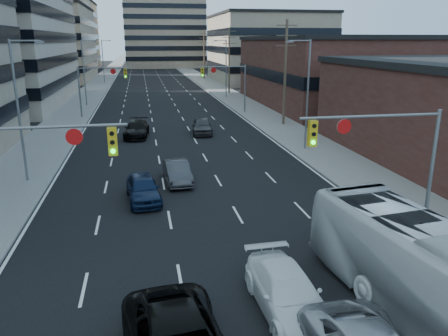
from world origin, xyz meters
TOP-DOWN VIEW (x-y plane):
  - road_surface at (0.00, 130.00)m, footprint 18.00×300.00m
  - sidewalk_left at (-11.50, 130.00)m, footprint 5.00×300.00m
  - sidewalk_right at (11.50, 130.00)m, footprint 5.00×300.00m
  - office_left_far at (-24.00, 100.00)m, footprint 20.00×30.00m
  - storefront_right_mid at (24.00, 50.00)m, footprint 20.00×30.00m
  - office_right_far at (25.00, 88.00)m, footprint 22.00×28.00m
  - bg_block_left at (-28.00, 140.00)m, footprint 24.00×24.00m
  - bg_block_right at (32.00, 130.00)m, footprint 22.00×22.00m
  - signal_near_left at (-7.45, 8.00)m, footprint 6.59×0.33m
  - signal_near_right at (7.45, 8.00)m, footprint 6.59×0.33m
  - signal_far_left at (-7.68, 45.00)m, footprint 6.09×0.33m
  - signal_far_right at (7.68, 45.00)m, footprint 6.09×0.33m
  - utility_pole_block at (12.20, 36.00)m, footprint 2.20×0.28m
  - utility_pole_midblock at (12.20, 66.00)m, footprint 2.20×0.28m
  - utility_pole_distant at (12.20, 96.00)m, footprint 2.20×0.28m
  - streetlight_left_near at (-10.34, 20.00)m, footprint 2.03×0.22m
  - streetlight_left_mid at (-10.34, 55.00)m, footprint 2.03×0.22m
  - streetlight_left_far at (-10.34, 90.00)m, footprint 2.03×0.22m
  - streetlight_right_near at (10.34, 25.00)m, footprint 2.03×0.22m
  - streetlight_right_far at (10.34, 60.00)m, footprint 2.03×0.22m
  - white_van at (1.60, 3.32)m, footprint 2.19×5.04m
  - sedan_blue at (-3.08, 15.11)m, footprint 2.18×4.56m
  - sedan_grey_center at (-0.86, 18.18)m, footprint 1.74×4.34m
  - sedan_black_far at (-3.49, 32.86)m, footprint 2.64×5.43m
  - sedan_grey_right at (2.88, 33.22)m, footprint 2.31×4.80m

SIDE VIEW (x-z plane):
  - road_surface at x=0.00m, z-range 0.00..0.02m
  - sidewalk_left at x=-11.50m, z-range 0.00..0.15m
  - sidewalk_right at x=11.50m, z-range 0.00..0.15m
  - sedan_grey_center at x=-0.86m, z-range 0.00..1.40m
  - white_van at x=1.60m, z-range 0.00..1.44m
  - sedan_blue at x=-3.08m, z-range 0.00..1.50m
  - sedan_black_far at x=-3.49m, z-range 0.00..1.52m
  - sedan_grey_right at x=2.88m, z-range 0.00..1.58m
  - signal_far_left at x=-7.68m, z-range 1.30..7.30m
  - signal_far_right at x=7.68m, z-range 1.30..7.30m
  - signal_near_left at x=-7.45m, z-range 1.33..7.33m
  - signal_near_right at x=7.45m, z-range 1.33..7.33m
  - storefront_right_mid at x=24.00m, z-range 0.00..9.00m
  - streetlight_left_near at x=-10.34m, z-range 0.55..9.55m
  - streetlight_left_mid at x=-10.34m, z-range 0.55..9.55m
  - streetlight_left_far at x=-10.34m, z-range 0.55..9.55m
  - streetlight_right_near at x=10.34m, z-range 0.55..9.55m
  - streetlight_right_far at x=10.34m, z-range 0.55..9.55m
  - utility_pole_block at x=12.20m, z-range 0.28..11.28m
  - utility_pole_midblock at x=12.20m, z-range 0.28..11.28m
  - utility_pole_distant at x=12.20m, z-range 0.28..11.28m
  - bg_block_right at x=32.00m, z-range 0.00..12.00m
  - office_right_far at x=25.00m, z-range 0.00..14.00m
  - office_left_far at x=-24.00m, z-range 0.00..16.00m
  - bg_block_left at x=-28.00m, z-range 0.00..20.00m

